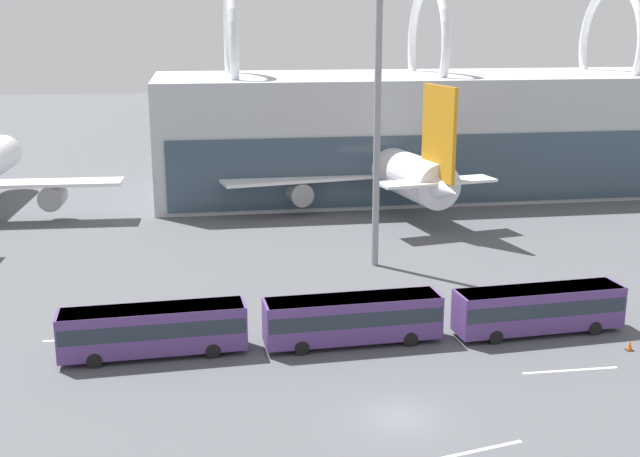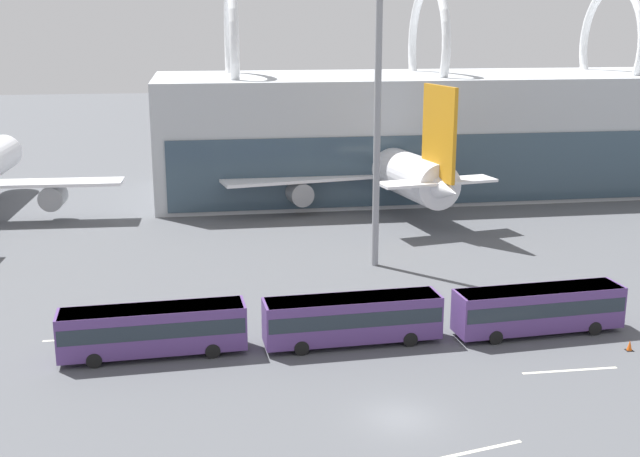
{
  "view_description": "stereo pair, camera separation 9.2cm",
  "coord_description": "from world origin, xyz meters",
  "px_view_note": "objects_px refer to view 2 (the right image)",
  "views": [
    {
      "loc": [
        -10.83,
        -39.53,
        21.42
      ],
      "look_at": [
        -0.22,
        27.39,
        4.0
      ],
      "focal_mm": 45.0,
      "sensor_mm": 36.0,
      "label": 1
    },
    {
      "loc": [
        -10.74,
        -39.54,
        21.42
      ],
      "look_at": [
        -0.22,
        27.39,
        4.0
      ],
      "focal_mm": 45.0,
      "sensor_mm": 36.0,
      "label": 2
    }
  ],
  "objects_px": {
    "shuttle_bus_1": "(352,317)",
    "traffic_cone_0": "(630,345)",
    "airliner_at_gate_far": "(384,165)",
    "shuttle_bus_2": "(539,307)",
    "floodlight_mast": "(379,26)",
    "shuttle_bus_0": "(153,328)"
  },
  "relations": [
    {
      "from": "airliner_at_gate_far",
      "to": "shuttle_bus_2",
      "type": "relative_size",
      "value": 3.22
    },
    {
      "from": "shuttle_bus_1",
      "to": "traffic_cone_0",
      "type": "relative_size",
      "value": 16.84
    },
    {
      "from": "airliner_at_gate_far",
      "to": "shuttle_bus_0",
      "type": "distance_m",
      "value": 48.9
    },
    {
      "from": "shuttle_bus_0",
      "to": "shuttle_bus_2",
      "type": "height_order",
      "value": "same"
    },
    {
      "from": "shuttle_bus_2",
      "to": "floodlight_mast",
      "type": "distance_m",
      "value": 27.42
    },
    {
      "from": "airliner_at_gate_far",
      "to": "traffic_cone_0",
      "type": "distance_m",
      "value": 46.4
    },
    {
      "from": "shuttle_bus_0",
      "to": "floodlight_mast",
      "type": "xyz_separation_m",
      "value": [
        19.0,
        17.79,
        19.2
      ]
    },
    {
      "from": "shuttle_bus_1",
      "to": "floodlight_mast",
      "type": "relative_size",
      "value": 0.38
    },
    {
      "from": "airliner_at_gate_far",
      "to": "traffic_cone_0",
      "type": "xyz_separation_m",
      "value": [
        6.15,
        -45.77,
        -4.55
      ]
    },
    {
      "from": "floodlight_mast",
      "to": "traffic_cone_0",
      "type": "relative_size",
      "value": 44.05
    },
    {
      "from": "shuttle_bus_0",
      "to": "traffic_cone_0",
      "type": "xyz_separation_m",
      "value": [
        31.62,
        -4.13,
        -1.6
      ]
    },
    {
      "from": "shuttle_bus_2",
      "to": "traffic_cone_0",
      "type": "xyz_separation_m",
      "value": [
        4.86,
        -3.93,
        -1.6
      ]
    },
    {
      "from": "shuttle_bus_0",
      "to": "traffic_cone_0",
      "type": "bearing_deg",
      "value": -10.29
    },
    {
      "from": "airliner_at_gate_far",
      "to": "shuttle_bus_0",
      "type": "height_order",
      "value": "airliner_at_gate_far"
    },
    {
      "from": "shuttle_bus_0",
      "to": "traffic_cone_0",
      "type": "distance_m",
      "value": 31.93
    },
    {
      "from": "shuttle_bus_1",
      "to": "traffic_cone_0",
      "type": "bearing_deg",
      "value": -15.17
    },
    {
      "from": "airliner_at_gate_far",
      "to": "shuttle_bus_2",
      "type": "distance_m",
      "value": 41.96
    },
    {
      "from": "traffic_cone_0",
      "to": "floodlight_mast",
      "type": "bearing_deg",
      "value": 119.95
    },
    {
      "from": "airliner_at_gate_far",
      "to": "shuttle_bus_1",
      "type": "distance_m",
      "value": 43.5
    },
    {
      "from": "shuttle_bus_1",
      "to": "shuttle_bus_2",
      "type": "relative_size",
      "value": 1.0
    },
    {
      "from": "shuttle_bus_1",
      "to": "shuttle_bus_2",
      "type": "height_order",
      "value": "same"
    },
    {
      "from": "airliner_at_gate_far",
      "to": "floodlight_mast",
      "type": "height_order",
      "value": "floodlight_mast"
    }
  ]
}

